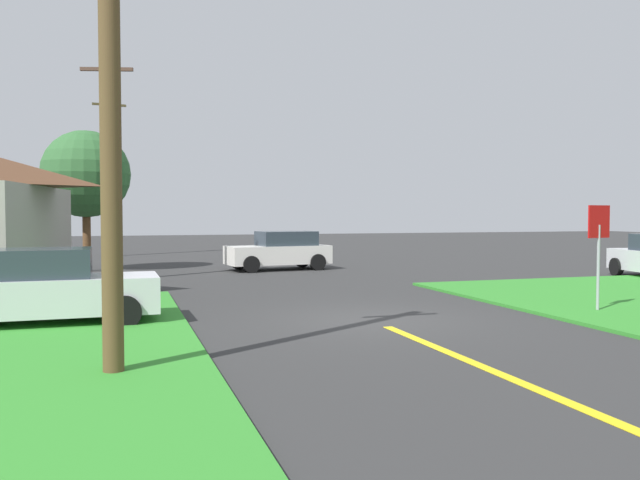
% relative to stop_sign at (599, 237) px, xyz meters
% --- Properties ---
extents(ground_plane, '(120.00, 120.00, 0.00)m').
position_rel_stop_sign_xyz_m(ground_plane, '(-5.49, 0.75, -1.80)').
color(ground_plane, '#303030').
extents(stop_sign, '(0.75, 0.22, 2.55)m').
position_rel_stop_sign_xyz_m(stop_sign, '(0.00, 0.00, 0.00)').
color(stop_sign, '#9EA0A8').
rests_on(stop_sign, ground).
extents(car_approaching_junction, '(4.43, 2.32, 1.62)m').
position_rel_stop_sign_xyz_m(car_approaching_junction, '(-4.32, 13.77, -1.00)').
color(car_approaching_junction, white).
rests_on(car_approaching_junction, ground).
extents(parked_car_near_building, '(4.49, 1.94, 1.62)m').
position_rel_stop_sign_xyz_m(parked_car_near_building, '(-12.32, 2.02, -1.00)').
color(parked_car_near_building, silver).
rests_on(parked_car_near_building, ground).
extents(utility_pole_near, '(1.80, 0.30, 8.43)m').
position_rel_stop_sign_xyz_m(utility_pole_near, '(-10.88, -2.80, 2.53)').
color(utility_pole_near, brown).
rests_on(utility_pole_near, ground).
extents(utility_pole_mid, '(1.77, 0.57, 7.99)m').
position_rel_stop_sign_xyz_m(utility_pole_mid, '(-11.12, 11.15, 2.32)').
color(utility_pole_mid, '#51392D').
rests_on(utility_pole_mid, ground).
extents(utility_pole_far, '(1.80, 0.35, 9.11)m').
position_rel_stop_sign_xyz_m(utility_pole_far, '(-11.21, 25.11, 2.84)').
color(utility_pole_far, '#4D4526').
rests_on(utility_pole_far, ground).
extents(oak_tree_left, '(3.55, 3.55, 5.76)m').
position_rel_stop_sign_xyz_m(oak_tree_left, '(-12.04, 15.54, 2.17)').
color(oak_tree_left, brown).
rests_on(oak_tree_left, ground).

